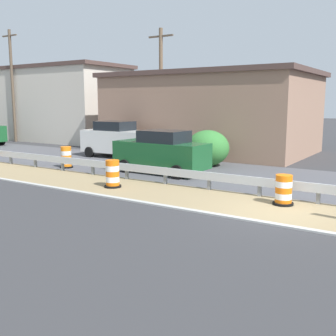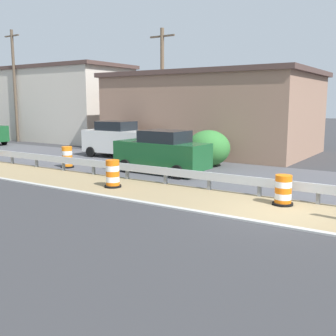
# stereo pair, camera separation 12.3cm
# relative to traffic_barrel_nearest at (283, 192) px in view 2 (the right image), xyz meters

# --- Properties ---
(ground_plane) EXTENTS (160.00, 160.00, 0.00)m
(ground_plane) POSITION_rel_traffic_barrel_nearest_xyz_m (-1.08, -0.19, -0.45)
(ground_plane) COLOR #333335
(median_dirt_strip) EXTENTS (3.21, 120.00, 0.01)m
(median_dirt_strip) POSITION_rel_traffic_barrel_nearest_xyz_m (-0.68, -0.19, -0.45)
(median_dirt_strip) COLOR #8E7A56
(median_dirt_strip) RESTS_ON ground
(far_lane_asphalt) EXTENTS (6.88, 120.00, 0.00)m
(far_lane_asphalt) POSITION_rel_traffic_barrel_nearest_xyz_m (4.36, -0.19, -0.45)
(far_lane_asphalt) COLOR #4C4C51
(far_lane_asphalt) RESTS_ON ground
(curb_near_edge) EXTENTS (0.20, 120.00, 0.11)m
(curb_near_edge) POSITION_rel_traffic_barrel_nearest_xyz_m (-2.38, -0.19, -0.45)
(curb_near_edge) COLOR #ADADA8
(curb_near_edge) RESTS_ON ground
(traffic_barrel_nearest) EXTENTS (0.69, 0.69, 1.01)m
(traffic_barrel_nearest) POSITION_rel_traffic_barrel_nearest_xyz_m (0.00, 0.00, 0.00)
(traffic_barrel_nearest) COLOR orange
(traffic_barrel_nearest) RESTS_ON ground
(traffic_barrel_close) EXTENTS (0.68, 0.68, 1.10)m
(traffic_barrel_close) POSITION_rel_traffic_barrel_nearest_xyz_m (-0.94, 6.62, 0.05)
(traffic_barrel_close) COLOR orange
(traffic_barrel_close) RESTS_ON ground
(traffic_barrel_mid) EXTENTS (0.67, 0.67, 1.11)m
(traffic_barrel_mid) POSITION_rel_traffic_barrel_nearest_xyz_m (1.51, 11.89, 0.05)
(traffic_barrel_mid) COLOR orange
(traffic_barrel_mid) RESTS_ON ground
(car_lead_near_lane) EXTENTS (2.14, 4.69, 2.06)m
(car_lead_near_lane) POSITION_rel_traffic_barrel_nearest_xyz_m (2.87, 6.82, 0.58)
(car_lead_near_lane) COLOR #195128
(car_lead_near_lane) RESTS_ON ground
(car_trailing_near_lane) EXTENTS (2.08, 4.59, 2.23)m
(car_trailing_near_lane) POSITION_rel_traffic_barrel_nearest_xyz_m (6.11, 12.31, 0.66)
(car_trailing_near_lane) COLOR silver
(car_trailing_near_lane) RESTS_ON ground
(roadside_shop_near) EXTENTS (8.82, 13.62, 5.35)m
(roadside_shop_near) POSITION_rel_traffic_barrel_nearest_xyz_m (12.09, 8.89, 2.23)
(roadside_shop_near) COLOR #93705B
(roadside_shop_near) RESTS_ON ground
(roadside_shop_far) EXTENTS (6.41, 15.44, 6.51)m
(roadside_shop_far) POSITION_rel_traffic_barrel_nearest_xyz_m (12.46, 25.61, 2.81)
(roadside_shop_far) COLOR beige
(roadside_shop_far) RESTS_ON ground
(utility_pole_near) EXTENTS (0.24, 1.80, 7.98)m
(utility_pole_near) POSITION_rel_traffic_barrel_nearest_xyz_m (8.72, 10.78, 3.69)
(utility_pole_near) COLOR brown
(utility_pole_near) RESTS_ON ground
(utility_pole_mid) EXTENTS (0.24, 1.80, 9.41)m
(utility_pole_mid) POSITION_rel_traffic_barrel_nearest_xyz_m (9.15, 26.38, 4.41)
(utility_pole_mid) COLOR brown
(utility_pole_mid) RESTS_ON ground
(bush_roadside) EXTENTS (2.31, 2.31, 1.92)m
(bush_roadside) POSITION_rel_traffic_barrel_nearest_xyz_m (6.10, 6.01, 0.51)
(bush_roadside) COLOR #337533
(bush_roadside) RESTS_ON ground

